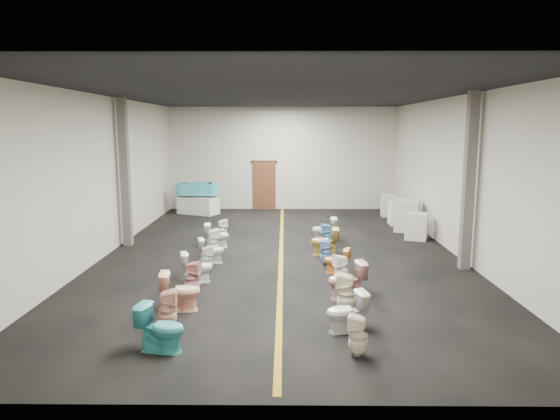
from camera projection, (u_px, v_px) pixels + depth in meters
The scene contains 37 objects.
floor at pixel (281, 253), 14.46m from camera, with size 16.00×16.00×0.00m, color black.
ceiling at pixel (281, 95), 13.72m from camera, with size 16.00×16.00×0.00m, color black.
wall_back at pixel (282, 159), 21.98m from camera, with size 10.00×10.00×0.00m, color #B8B19D.
wall_front at pixel (277, 239), 6.20m from camera, with size 10.00×10.00×0.00m, color #B8B19D.
wall_left at pixel (105, 176), 14.14m from camera, with size 16.00×16.00×0.00m, color #B8B19D.
wall_right at pixel (458, 176), 14.05m from camera, with size 16.00×16.00×0.00m, color #B8B19D.
aisle_stripe at pixel (281, 253), 14.46m from camera, with size 0.12×15.60×0.01m, color olive.
back_door at pixel (264, 186), 22.13m from camera, with size 1.00×0.10×2.10m, color #562D19.
door_frame at pixel (264, 162), 21.96m from camera, with size 1.15×0.08×0.10m, color #331C11.
column_left at pixel (125, 173), 15.12m from camera, with size 0.25×0.25×4.50m, color #59544C.
column_right at pixel (469, 182), 12.57m from camera, with size 0.25×0.25×4.50m, color #59544C.
display_table at pixel (198, 205), 21.03m from camera, with size 1.63×0.82×0.72m, color white.
bathtub at pixel (198, 189), 20.91m from camera, with size 1.86×0.72×0.55m.
appliance_crate_a at pixel (416, 226), 16.22m from camera, with size 0.67×0.67×0.86m, color silver.
appliance_crate_b at pixel (407, 216), 17.50m from camera, with size 0.80×0.80×1.10m, color silver.
appliance_crate_c at pixel (399, 214), 18.65m from camera, with size 0.74×0.74×0.84m, color silver.
appliance_crate_d at pixel (389, 205), 20.48m from camera, with size 0.62×0.62×0.89m, color silver.
toilet_left_0 at pixel (161, 328), 8.10m from camera, with size 0.44×0.77×0.79m, color teal.
toilet_left_1 at pixel (167, 309), 8.99m from camera, with size 0.33×0.34×0.74m, color #ECB496.
toilet_left_2 at pixel (180, 291), 9.91m from camera, with size 0.45×0.79×0.80m, color #FFB699.
toilet_left_3 at pixel (192, 278), 10.85m from camera, with size 0.34×0.35×0.75m, color #D08D92.
toilet_left_4 at pixel (197, 267), 11.71m from camera, with size 0.41×0.72×0.74m, color white.
toilet_left_5 at pixel (207, 259), 12.51m from camera, with size 0.31×0.32×0.69m, color silver.
toilet_left_6 at pixel (211, 251), 13.37m from camera, with size 0.39×0.69×0.70m, color silver.
toilet_left_7 at pixel (213, 242), 14.23m from camera, with size 0.35×0.35×0.77m, color white.
toilet_left_8 at pixel (217, 235), 15.13m from camera, with size 0.42×0.73×0.75m, color white.
toilet_left_9 at pixel (222, 230), 16.07m from camera, with size 0.31×0.32×0.69m, color white.
toilet_right_0 at pixel (358, 336), 7.93m from camera, with size 0.31×0.32×0.69m, color beige.
toilet_right_1 at pixel (346, 312), 8.87m from camera, with size 0.41×0.73×0.74m, color silver.
toilet_right_2 at pixel (346, 293), 9.74m from camera, with size 0.37×0.38×0.83m, color #F2E9C9.
toilet_right_3 at pixel (347, 280), 10.58m from camera, with size 0.46×0.80×0.81m, color #D89C98.
toilet_right_4 at pixel (341, 270), 11.46m from camera, with size 0.33×0.34×0.74m, color white.
toilet_right_5 at pixel (337, 261), 12.43m from camera, with size 0.37×0.65×0.66m, color orange.
toilet_right_6 at pixel (326, 252), 13.22m from camera, with size 0.31×0.31×0.68m, color #6E9ECD.
toilet_right_7 at pixel (325, 242), 14.20m from camera, with size 0.45×0.79×0.80m, color gold.
toilet_right_8 at pixel (327, 236), 15.03m from camera, with size 0.34×0.35×0.76m, color #6AA9D0.
toilet_right_9 at pixel (324, 230), 15.83m from camera, with size 0.45×0.78×0.80m, color silver.
Camera 1 is at (0.10, -14.06, 3.62)m, focal length 32.00 mm.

